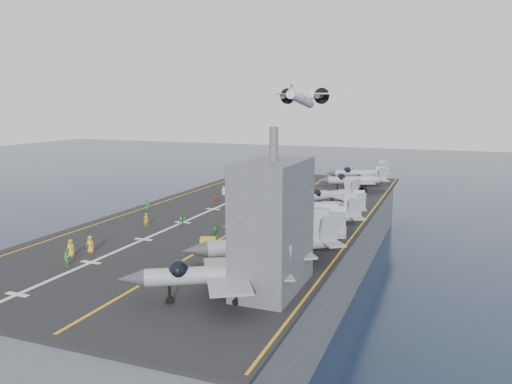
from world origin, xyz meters
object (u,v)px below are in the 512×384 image
(island_superstructure, at_px, (273,210))
(transport_plane, at_px, (301,99))
(tow_cart_a, at_px, (208,242))
(fighter_jet_0, at_px, (217,273))

(island_superstructure, bearing_deg, transport_plane, 104.85)
(island_superstructure, bearing_deg, tow_cart_a, 139.56)
(island_superstructure, bearing_deg, fighter_jet_0, -126.97)
(fighter_jet_0, xyz_separation_m, tow_cart_a, (-8.33, 14.76, -2.00))
(fighter_jet_0, relative_size, transport_plane, 0.70)
(fighter_jet_0, height_order, transport_plane, transport_plane)
(island_superstructure, relative_size, fighter_jet_0, 0.84)
(island_superstructure, relative_size, transport_plane, 0.59)
(transport_plane, bearing_deg, fighter_jet_0, -77.88)
(island_superstructure, relative_size, tow_cart_a, 6.85)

